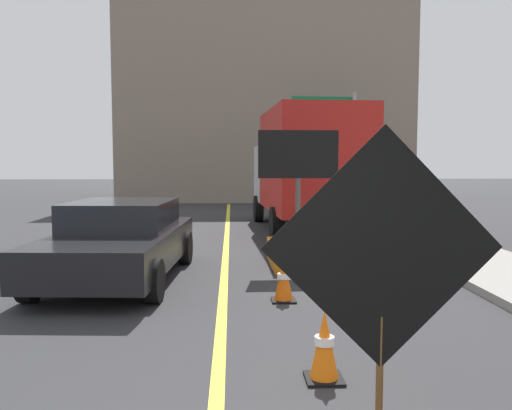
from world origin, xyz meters
name	(u,v)px	position (x,y,z in m)	size (l,w,h in m)	color
lane_center_stripe	(222,305)	(0.00, 6.00, 0.00)	(0.14, 36.00, 0.01)	yellow
roadwork_sign	(382,254)	(1.14, 1.89, 1.47)	(1.63, 0.06, 2.33)	#593819
arrow_board_trailer	(298,241)	(1.47, 8.95, 0.48)	(1.60, 1.82, 2.70)	orange
box_truck	(307,168)	(2.36, 14.04, 1.88)	(2.88, 7.14, 3.51)	black
pickup_car	(120,240)	(-1.83, 7.78, 0.70)	(2.32, 4.65, 1.38)	black
highway_guide_sign	(336,130)	(4.58, 20.91, 3.42)	(2.78, 0.33, 5.00)	gray
far_building_block	(261,110)	(1.89, 29.41, 5.05)	(15.06, 9.55, 10.11)	gray
traffic_cone_near_sign	(324,346)	(1.02, 3.32, 0.33)	(0.36, 0.36, 0.68)	black
traffic_cone_mid_lane	(284,280)	(0.91, 6.19, 0.33)	(0.36, 0.36, 0.67)	black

